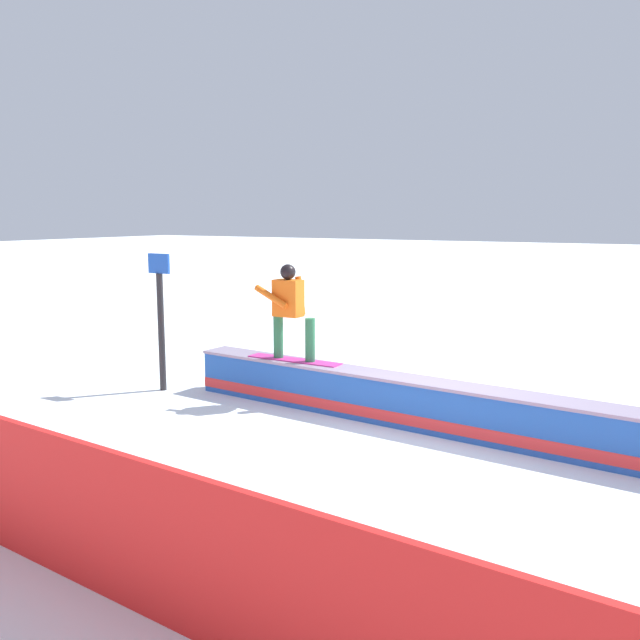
% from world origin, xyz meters
% --- Properties ---
extents(ground_plane, '(120.00, 120.00, 0.00)m').
position_xyz_m(ground_plane, '(0.00, 0.00, 0.00)').
color(ground_plane, white).
extents(grind_box, '(7.38, 1.09, 0.64)m').
position_xyz_m(grind_box, '(0.00, 0.00, 0.29)').
color(grind_box, blue).
rests_on(grind_box, ground_plane).
extents(snowboarder, '(1.44, 0.42, 1.37)m').
position_xyz_m(snowboarder, '(2.18, -0.18, 1.38)').
color(snowboarder, '#C52D8A').
rests_on(snowboarder, grind_box).
extents(safety_fence, '(11.96, 1.05, 1.10)m').
position_xyz_m(safety_fence, '(0.00, 4.77, 0.55)').
color(safety_fence, red).
rests_on(safety_fence, ground_plane).
extents(trail_marker, '(0.40, 0.10, 2.12)m').
position_xyz_m(trail_marker, '(4.28, 0.20, 1.13)').
color(trail_marker, '#262628').
rests_on(trail_marker, ground_plane).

